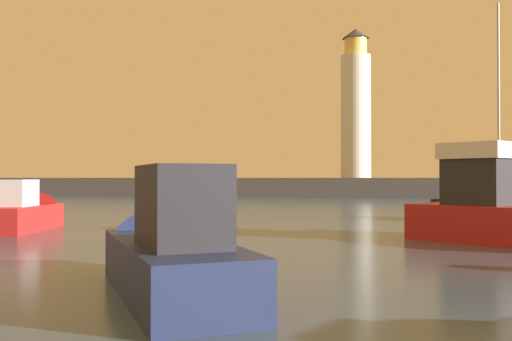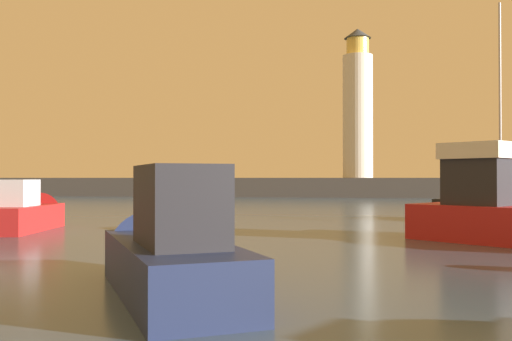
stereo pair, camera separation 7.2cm
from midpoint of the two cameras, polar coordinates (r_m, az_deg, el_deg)
ground_plane at (r=32.84m, az=7.17°, el=-4.47°), size 220.00×220.00×0.00m
breakwater at (r=64.61m, az=7.92°, el=-1.68°), size 83.08×6.69×2.14m
lighthouse at (r=65.10m, az=9.95°, el=6.29°), size 3.33×3.33×16.79m
motorboat_2 at (r=11.13m, az=-9.33°, el=-7.90°), size 4.83×6.71×2.67m
motorboat_4 at (r=25.62m, az=-21.99°, el=-3.98°), size 2.83×6.46×2.44m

